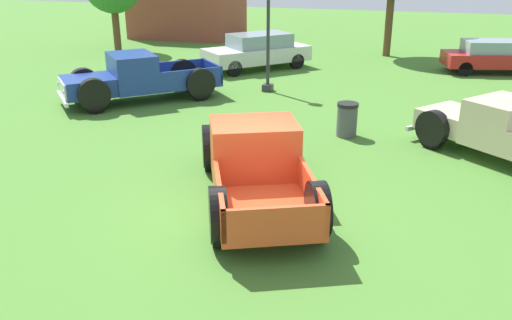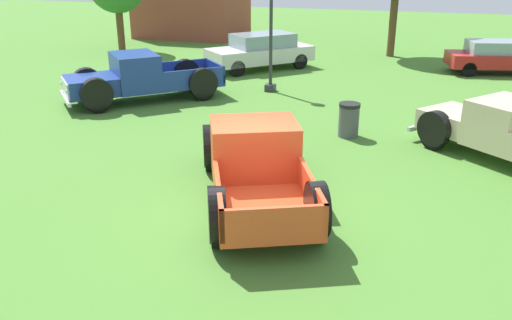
{
  "view_description": "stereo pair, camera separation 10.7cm",
  "coord_description": "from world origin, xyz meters",
  "px_view_note": "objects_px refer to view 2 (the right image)",
  "views": [
    {
      "loc": [
        2.76,
        -9.16,
        4.84
      ],
      "look_at": [
        -0.13,
        0.52,
        0.9
      ],
      "focal_mm": 37.68,
      "sensor_mm": 36.0,
      "label": 1
    },
    {
      "loc": [
        2.86,
        -9.13,
        4.84
      ],
      "look_at": [
        -0.13,
        0.52,
        0.9
      ],
      "focal_mm": 37.68,
      "sensor_mm": 36.0,
      "label": 2
    }
  ],
  "objects_px": {
    "pickup_truck_behind_right": "(134,79)",
    "lamp_post_near": "(271,36)",
    "pickup_truck_behind_left": "(500,131)",
    "pickup_truck_foreground": "(254,159)",
    "sedan_distant_b": "(261,51)",
    "trash_can": "(349,120)",
    "sedan_distant_a": "(497,56)"
  },
  "relations": [
    {
      "from": "pickup_truck_foreground",
      "to": "sedan_distant_b",
      "type": "relative_size",
      "value": 1.21
    },
    {
      "from": "pickup_truck_foreground",
      "to": "lamp_post_near",
      "type": "height_order",
      "value": "lamp_post_near"
    },
    {
      "from": "pickup_truck_foreground",
      "to": "trash_can",
      "type": "distance_m",
      "value": 4.6
    },
    {
      "from": "pickup_truck_behind_right",
      "to": "sedan_distant_a",
      "type": "distance_m",
      "value": 15.02
    },
    {
      "from": "pickup_truck_behind_right",
      "to": "lamp_post_near",
      "type": "relative_size",
      "value": 1.35
    },
    {
      "from": "sedan_distant_a",
      "to": "lamp_post_near",
      "type": "xyz_separation_m",
      "value": [
        -8.27,
        -5.82,
        1.3
      ]
    },
    {
      "from": "pickup_truck_behind_left",
      "to": "lamp_post_near",
      "type": "xyz_separation_m",
      "value": [
        -7.28,
        4.97,
        1.3
      ]
    },
    {
      "from": "sedan_distant_b",
      "to": "lamp_post_near",
      "type": "distance_m",
      "value": 4.19
    },
    {
      "from": "sedan_distant_a",
      "to": "pickup_truck_foreground",
      "type": "bearing_deg",
      "value": -112.93
    },
    {
      "from": "pickup_truck_behind_left",
      "to": "lamp_post_near",
      "type": "height_order",
      "value": "lamp_post_near"
    },
    {
      "from": "pickup_truck_behind_left",
      "to": "pickup_truck_behind_right",
      "type": "height_order",
      "value": "pickup_truck_behind_right"
    },
    {
      "from": "sedan_distant_a",
      "to": "sedan_distant_b",
      "type": "relative_size",
      "value": 0.95
    },
    {
      "from": "lamp_post_near",
      "to": "trash_can",
      "type": "bearing_deg",
      "value": -51.37
    },
    {
      "from": "trash_can",
      "to": "pickup_truck_behind_left",
      "type": "bearing_deg",
      "value": -9.1
    },
    {
      "from": "pickup_truck_behind_right",
      "to": "sedan_distant_b",
      "type": "height_order",
      "value": "pickup_truck_behind_right"
    },
    {
      "from": "pickup_truck_behind_left",
      "to": "trash_can",
      "type": "distance_m",
      "value": 3.84
    },
    {
      "from": "pickup_truck_behind_left",
      "to": "pickup_truck_foreground",
      "type": "bearing_deg",
      "value": -143.89
    },
    {
      "from": "pickup_truck_foreground",
      "to": "pickup_truck_behind_right",
      "type": "distance_m",
      "value": 8.58
    },
    {
      "from": "pickup_truck_behind_right",
      "to": "trash_can",
      "type": "height_order",
      "value": "pickup_truck_behind_right"
    },
    {
      "from": "sedan_distant_b",
      "to": "trash_can",
      "type": "height_order",
      "value": "sedan_distant_b"
    },
    {
      "from": "pickup_truck_behind_left",
      "to": "sedan_distant_b",
      "type": "distance_m",
      "value": 12.35
    },
    {
      "from": "sedan_distant_a",
      "to": "lamp_post_near",
      "type": "relative_size",
      "value": 1.13
    },
    {
      "from": "pickup_truck_behind_left",
      "to": "sedan_distant_b",
      "type": "relative_size",
      "value": 1.05
    },
    {
      "from": "pickup_truck_foreground",
      "to": "pickup_truck_behind_left",
      "type": "xyz_separation_m",
      "value": [
        5.17,
        3.77,
        -0.05
      ]
    },
    {
      "from": "sedan_distant_b",
      "to": "lamp_post_near",
      "type": "xyz_separation_m",
      "value": [
        1.49,
        -3.72,
        1.21
      ]
    },
    {
      "from": "pickup_truck_behind_right",
      "to": "pickup_truck_behind_left",
      "type": "bearing_deg",
      "value": -11.0
    },
    {
      "from": "pickup_truck_behind_left",
      "to": "pickup_truck_behind_right",
      "type": "distance_m",
      "value": 11.54
    },
    {
      "from": "sedan_distant_a",
      "to": "trash_can",
      "type": "relative_size",
      "value": 4.57
    },
    {
      "from": "pickup_truck_foreground",
      "to": "sedan_distant_a",
      "type": "height_order",
      "value": "pickup_truck_foreground"
    },
    {
      "from": "pickup_truck_behind_right",
      "to": "sedan_distant_b",
      "type": "relative_size",
      "value": 1.13
    },
    {
      "from": "pickup_truck_behind_right",
      "to": "trash_can",
      "type": "distance_m",
      "value": 7.71
    },
    {
      "from": "pickup_truck_foreground",
      "to": "pickup_truck_behind_right",
      "type": "height_order",
      "value": "pickup_truck_behind_right"
    }
  ]
}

